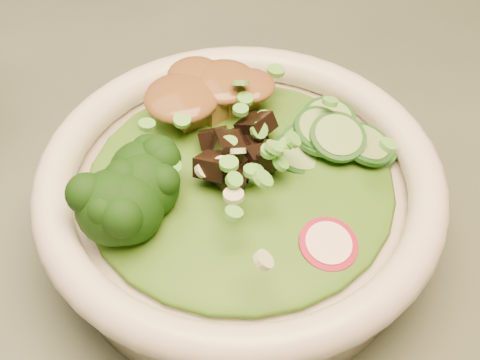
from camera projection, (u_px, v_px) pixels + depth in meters
name	position (u px, v px, depth m)	size (l,w,h in m)	color
dining_table	(395.00, 252.00, 0.58)	(1.20, 0.80, 0.75)	black
salad_bowl	(240.00, 200.00, 0.42)	(0.25, 0.25, 0.07)	silver
lettuce_bed	(240.00, 179.00, 0.41)	(0.19, 0.19, 0.02)	#2B6214
broccoli_florets	(150.00, 198.00, 0.38)	(0.07, 0.06, 0.04)	black
radish_slices	(294.00, 248.00, 0.37)	(0.10, 0.04, 0.02)	maroon
cucumber_slices	(328.00, 137.00, 0.41)	(0.06, 0.06, 0.03)	#8BC26C
mushroom_heap	(232.00, 153.00, 0.40)	(0.06, 0.06, 0.04)	black
tofu_cubes	(202.00, 107.00, 0.43)	(0.08, 0.06, 0.03)	olive
peanut_sauce	(201.00, 93.00, 0.42)	(0.06, 0.05, 0.01)	brown
scallion_garnish	(240.00, 154.00, 0.39)	(0.18, 0.18, 0.02)	#60C043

